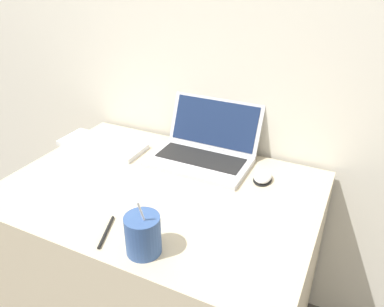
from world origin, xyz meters
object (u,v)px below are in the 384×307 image
Objects in this scene: laptop at (204,148)px; computer_mouse at (263,177)px; drink_cup at (143,234)px; external_keyboard at (102,145)px; pen at (106,232)px.

laptop is 0.26m from computer_mouse.
drink_cup is at bearing -110.86° from computer_mouse.
drink_cup reaches higher than external_keyboard.
external_keyboard is at bearing 128.95° from pen.
laptop is 4.30× the size of computer_mouse.
laptop reaches higher than external_keyboard.
laptop is 0.55m from drink_cup.
laptop is at bearing 97.10° from drink_cup.
external_keyboard is (-0.43, -0.09, -0.04)m from laptop.
laptop reaches higher than pen.
drink_cup reaches higher than computer_mouse.
drink_cup is (0.07, -0.55, 0.01)m from laptop.
computer_mouse is 0.68m from external_keyboard.
drink_cup is 0.15m from pen.
computer_mouse is 0.58m from pen.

